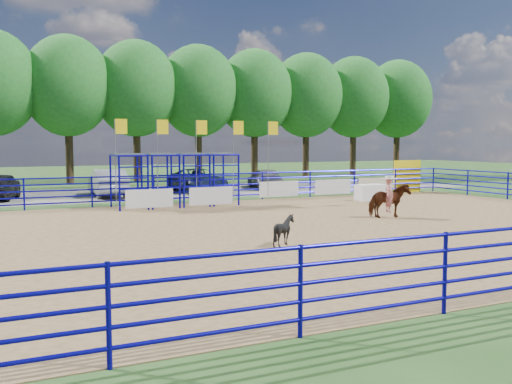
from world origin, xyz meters
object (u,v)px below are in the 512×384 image
announcer_table (370,192)px  car_c (198,181)px  car_d (265,179)px  car_b (108,183)px  calf (284,230)px  horse_and_rider (389,197)px

announcer_table → car_c: (-6.65, 8.68, 0.30)m
car_c → car_d: size_ratio=1.20×
car_b → car_d: (10.74, 1.42, -0.15)m
calf → car_b: size_ratio=0.19×
calf → car_b: (-1.77, 18.20, 0.31)m
announcer_table → car_d: bearing=98.4°
car_b → announcer_table: bearing=147.3°
announcer_table → calf: calf is taller
car_c → calf: bearing=-103.5°
announcer_table → car_c: bearing=127.5°
calf → car_d: 21.58m
announcer_table → horse_and_rider: size_ratio=0.66×
car_b → car_d: car_b is taller
car_b → car_c: bearing=-175.0°
calf → car_d: (8.97, 19.62, 0.16)m
calf → car_c: bearing=1.1°
horse_and_rider → car_b: size_ratio=0.51×
announcer_table → car_c: car_c is taller
horse_and_rider → car_b: horse_and_rider is taller
car_c → announcer_table: bearing=-54.5°
announcer_table → horse_and_rider: 7.10m
horse_and_rider → calf: 7.78m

